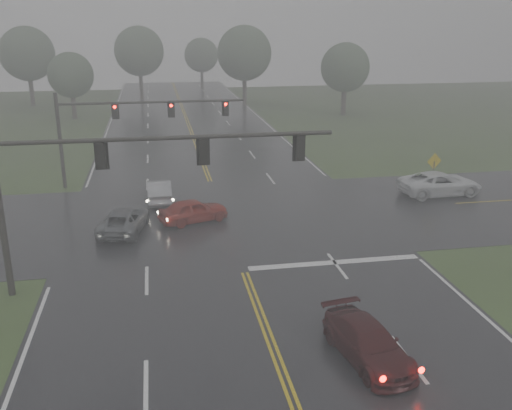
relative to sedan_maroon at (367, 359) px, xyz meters
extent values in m
cube|color=black|center=(-3.08, 13.74, 0.00)|extent=(18.00, 160.00, 0.02)
cube|color=black|center=(-3.08, 15.74, 0.00)|extent=(120.00, 14.00, 0.02)
cube|color=silver|center=(1.42, 8.14, 0.00)|extent=(8.50, 0.50, 0.01)
imported|color=#34090B|center=(0.00, 0.00, 0.00)|extent=(2.50, 4.67, 1.29)
imported|color=maroon|center=(-4.89, 15.28, 0.00)|extent=(4.33, 2.87, 1.37)
imported|color=#999AA0|center=(-6.77, 19.59, 0.00)|extent=(1.54, 4.32, 1.42)
imported|color=#525559|center=(-8.81, 14.31, 0.00)|extent=(3.05, 4.97, 1.29)
imported|color=silver|center=(11.84, 17.78, 0.00)|extent=(5.68, 2.86, 1.54)
cylinder|color=black|center=(-13.28, 7.39, 3.74)|extent=(0.29, 0.29, 7.47)
cylinder|color=black|center=(-6.27, 7.39, 6.59)|extent=(14.02, 0.19, 0.19)
cube|color=black|center=(-9.07, 7.39, 5.97)|extent=(0.35, 0.29, 1.09)
cube|color=black|center=(-9.07, 7.55, 5.97)|extent=(0.57, 0.03, 1.30)
cube|color=black|center=(-4.87, 7.39, 5.97)|extent=(0.35, 0.29, 1.09)
cube|color=black|center=(-4.87, 7.55, 5.97)|extent=(0.57, 0.03, 1.30)
cube|color=black|center=(-0.66, 7.39, 5.97)|extent=(0.35, 0.29, 1.09)
cube|color=black|center=(-0.66, 7.55, 5.97)|extent=(0.57, 0.03, 1.30)
cylinder|color=black|center=(-13.28, 24.00, 3.31)|extent=(0.26, 0.26, 6.61)
cylinder|color=black|center=(-13.28, 24.00, 5.88)|extent=(0.17, 0.17, 0.73)
cylinder|color=black|center=(-6.91, 24.00, 5.83)|extent=(12.73, 0.17, 0.17)
cube|color=black|center=(-9.46, 24.00, 5.28)|extent=(0.31, 0.26, 0.96)
cube|color=black|center=(-9.46, 24.15, 5.28)|extent=(0.51, 0.03, 1.15)
cylinder|color=#FF0C05|center=(-9.46, 23.85, 5.59)|extent=(0.20, 0.06, 0.20)
cube|color=black|center=(-5.64, 24.00, 5.28)|extent=(0.31, 0.26, 0.96)
cube|color=black|center=(-5.64, 24.15, 5.28)|extent=(0.51, 0.03, 1.15)
cylinder|color=#FF0C05|center=(-5.64, 23.85, 5.59)|extent=(0.20, 0.06, 0.20)
cube|color=black|center=(-1.82, 24.00, 5.28)|extent=(0.31, 0.26, 0.96)
cube|color=black|center=(-1.82, 24.15, 5.28)|extent=(0.51, 0.03, 1.15)
cylinder|color=#FF0C05|center=(-1.82, 23.85, 5.59)|extent=(0.20, 0.06, 0.20)
cylinder|color=black|center=(11.62, 18.44, 1.09)|extent=(0.07, 0.07, 2.17)
cube|color=gold|center=(11.62, 18.47, 2.17)|extent=(1.13, 0.28, 1.14)
cylinder|color=#332921|center=(-16.17, 54.42, 1.48)|extent=(0.54, 0.54, 2.96)
sphere|color=#31452E|center=(-16.17, 54.42, 5.10)|extent=(5.27, 5.27, 5.27)
cylinder|color=#332921|center=(5.42, 60.95, 2.04)|extent=(0.57, 0.57, 4.07)
sphere|color=#31452E|center=(5.42, 60.95, 7.01)|extent=(7.24, 7.24, 7.24)
cylinder|color=#332921|center=(-8.47, 70.73, 2.00)|extent=(0.56, 0.56, 4.01)
sphere|color=#31452E|center=(-8.47, 70.73, 6.90)|extent=(7.12, 7.12, 7.12)
cylinder|color=#332921|center=(16.28, 51.46, 1.67)|extent=(0.61, 0.61, 3.33)
sphere|color=#31452E|center=(16.28, 51.46, 5.74)|extent=(5.92, 5.92, 5.92)
cylinder|color=#332921|center=(-23.01, 66.05, 2.01)|extent=(0.60, 0.60, 4.03)
sphere|color=#31452E|center=(-23.01, 66.05, 6.94)|extent=(7.16, 7.16, 7.16)
cylinder|color=#332921|center=(1.58, 83.01, 1.61)|extent=(0.51, 0.51, 3.22)
sphere|color=#31452E|center=(1.58, 83.01, 5.55)|extent=(5.72, 5.72, 5.72)
camera|label=1|loc=(-6.84, -16.26, 11.28)|focal=40.00mm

